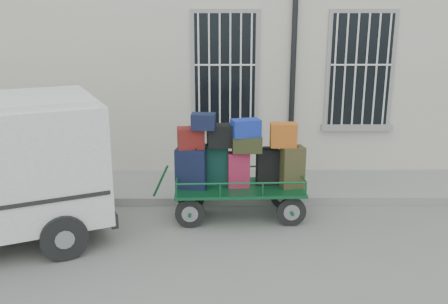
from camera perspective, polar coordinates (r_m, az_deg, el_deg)
name	(u,v)px	position (r m, az deg, el deg)	size (l,w,h in m)	color
ground	(253,239)	(7.80, 3.32, -9.88)	(80.00, 80.00, 0.00)	slate
building	(240,28)	(12.54, 1.88, 13.99)	(24.00, 5.15, 6.00)	beige
sidewalk	(246,186)	(9.80, 2.50, -3.94)	(24.00, 1.70, 0.15)	gray
luggage_cart	(237,164)	(8.24, 1.47, -1.42)	(2.53, 1.04, 1.81)	black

